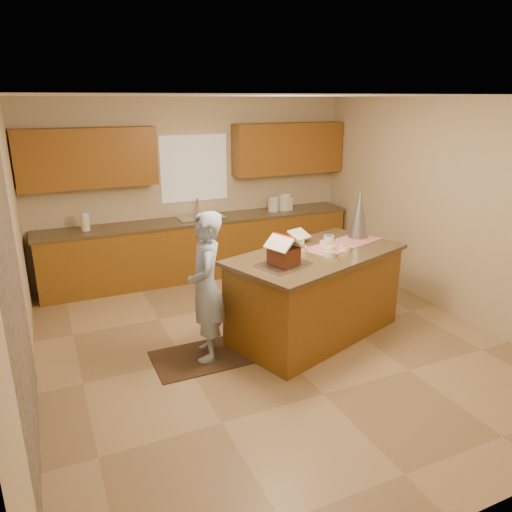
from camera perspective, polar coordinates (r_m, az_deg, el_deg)
name	(u,v)px	position (r m, az deg, el deg)	size (l,w,h in m)	color
floor	(271,342)	(5.69, 1.78, -10.07)	(5.50, 5.50, 0.00)	tan
ceiling	(274,96)	(5.01, 2.09, 18.28)	(5.50, 5.50, 0.00)	silver
wall_back	(194,188)	(7.69, -7.27, 7.98)	(5.50, 5.50, 0.00)	beige
wall_front	(483,341)	(3.13, 25.14, -9.02)	(5.50, 5.50, 0.00)	beige
wall_left	(13,260)	(4.69, -26.63, -0.40)	(5.50, 5.50, 0.00)	beige
wall_right	(449,208)	(6.66, 21.69, 5.27)	(5.50, 5.50, 0.00)	beige
stone_accent	(16,304)	(3.96, -26.35, -5.10)	(2.50, 2.50, 0.00)	gray
window_curtain	(194,168)	(7.61, -7.29, 10.17)	(1.05, 0.03, 1.00)	white
back_counter_base	(202,248)	(7.62, -6.33, 0.89)	(4.80, 0.60, 0.88)	brown
back_counter_top	(201,220)	(7.50, -6.45, 4.24)	(4.85, 0.63, 0.04)	brown
upper_cabinet_left	(88,158)	(7.13, -19.17, 10.83)	(1.85, 0.35, 0.80)	brown
upper_cabinet_right	(288,149)	(8.04, 3.81, 12.49)	(1.85, 0.35, 0.80)	brown
sink	(201,220)	(7.50, -6.44, 4.17)	(0.70, 0.45, 0.12)	silver
faucet	(197,207)	(7.63, -6.91, 5.70)	(0.03, 0.03, 0.28)	silver
island_base	(315,296)	(5.72, 6.95, -4.66)	(1.98, 0.99, 0.97)	brown
island_top	(317,255)	(5.54, 7.15, 0.17)	(2.07, 1.08, 0.04)	brown
table_runner	(343,244)	(5.91, 10.24, 1.42)	(1.10, 0.40, 0.01)	#BB0D2A
baking_tray	(283,265)	(5.06, 3.25, -1.03)	(0.51, 0.37, 0.03)	silver
cookbook	(299,234)	(5.89, 5.10, 2.55)	(0.24, 0.02, 0.20)	white
tinsel_tree	(359,214)	(6.15, 12.02, 4.86)	(0.24, 0.24, 0.61)	#A5A7B1
rug	(204,357)	(5.41, -6.11, -11.68)	(1.09, 0.71, 0.01)	black
boy	(206,287)	(5.07, -5.88, -3.65)	(0.58, 0.38, 1.60)	#95ACD4
canister_a	(273,204)	(7.93, 2.05, 6.13)	(0.17, 0.17, 0.24)	white
canister_b	(285,202)	(8.01, 3.38, 6.40)	(0.20, 0.20, 0.28)	white
canister_c	(288,203)	(8.05, 3.83, 6.22)	(0.15, 0.15, 0.22)	white
paper_towel	(85,221)	(7.15, -19.46, 3.86)	(0.12, 0.12, 0.26)	white
gingerbread_house	(284,253)	(5.02, 3.27, 0.36)	(0.38, 0.39, 0.31)	#5B3218
candy_bowls	(317,246)	(5.67, 7.18, 1.14)	(0.89, 0.67, 0.06)	green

